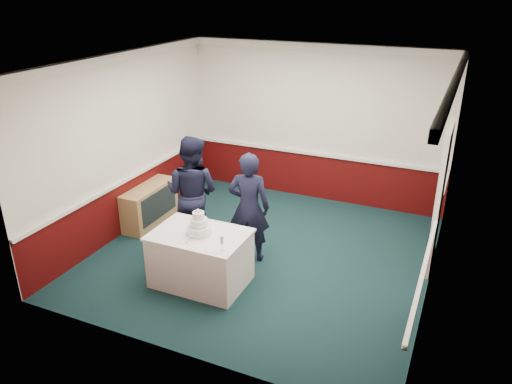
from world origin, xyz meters
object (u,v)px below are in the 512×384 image
at_px(cake_knife, 190,239).
at_px(person_woman, 249,207).
at_px(sideboard, 150,205).
at_px(wedding_cake, 199,226).
at_px(person_man, 192,193).
at_px(cake_table, 201,258).
at_px(champagne_flute, 222,241).

bearing_deg(cake_knife, person_woman, 63.86).
bearing_deg(sideboard, wedding_cake, -36.24).
distance_m(sideboard, person_man, 1.33).
distance_m(cake_table, person_woman, 1.08).
relative_size(wedding_cake, person_man, 0.20).
distance_m(cake_table, wedding_cake, 0.50).
height_order(cake_knife, person_man, person_man).
xyz_separation_m(cake_table, person_woman, (0.34, 0.91, 0.47)).
bearing_deg(champagne_flute, wedding_cake, 150.75).
bearing_deg(person_man, person_woman, 177.83).
distance_m(wedding_cake, cake_knife, 0.23).
relative_size(sideboard, cake_table, 0.91).
bearing_deg(cake_table, wedding_cake, 90.00).
distance_m(wedding_cake, person_man, 1.12).
bearing_deg(cake_knife, cake_table, 73.75).
height_order(wedding_cake, cake_knife, wedding_cake).
bearing_deg(person_man, cake_table, 123.31).
relative_size(wedding_cake, champagne_flute, 1.78).
height_order(wedding_cake, champagne_flute, wedding_cake).
height_order(sideboard, person_woman, person_woman).
height_order(sideboard, cake_table, cake_table).
distance_m(sideboard, person_woman, 2.22).
bearing_deg(wedding_cake, cake_knife, -98.53).
distance_m(sideboard, cake_table, 2.21).
bearing_deg(person_woman, wedding_cake, 55.93).
relative_size(cake_table, champagne_flute, 6.44).
bearing_deg(sideboard, cake_table, -36.24).
bearing_deg(wedding_cake, person_woman, 69.53).
height_order(cake_table, person_man, person_man).
bearing_deg(champagne_flute, cake_knife, 171.42).
bearing_deg(person_man, champagne_flute, 131.85).
relative_size(champagne_flute, person_woman, 0.12).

